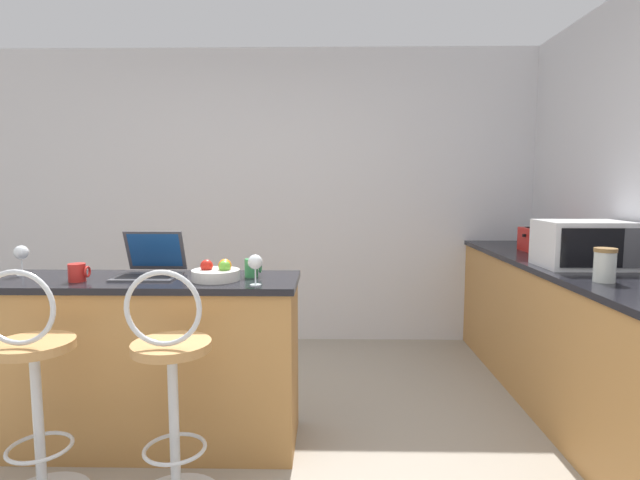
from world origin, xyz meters
TOP-DOWN VIEW (x-y plane):
  - wall_back at (0.00, 2.48)m, footprint 12.00×0.06m
  - breakfast_bar at (-0.42, 0.57)m, footprint 1.63×0.53m
  - counter_right at (2.08, 0.97)m, footprint 0.60×2.98m
  - bar_stool_near at (-0.72, 0.04)m, footprint 0.40×0.40m
  - bar_stool_far at (-0.11, 0.04)m, footprint 0.40×0.40m
  - laptop at (-0.41, 0.65)m, footprint 0.33×0.31m
  - microwave at (2.09, 0.98)m, footprint 0.50×0.38m
  - toaster at (2.11, 1.68)m, footprint 0.20×0.32m
  - fruit_bowl at (-0.02, 0.53)m, footprint 0.25×0.25m
  - storage_jar at (1.97, 0.52)m, footprint 0.11×0.11m
  - pepper_mill at (1.95, 1.33)m, footprint 0.05×0.05m
  - mug_green at (0.15, 0.63)m, footprint 0.09×0.07m
  - wine_glass_tall at (0.20, 0.40)m, footprint 0.07×0.07m
  - wine_glass_short at (-1.11, 0.64)m, footprint 0.08×0.08m
  - mug_red at (-0.72, 0.48)m, footprint 0.10×0.09m

SIDE VIEW (x-z plane):
  - counter_right at x=2.08m, z-range 0.00..0.92m
  - breakfast_bar at x=-0.42m, z-range 0.00..0.92m
  - bar_stool_near at x=-0.72m, z-range -0.02..1.04m
  - bar_stool_far at x=-0.11m, z-range -0.02..1.04m
  - fruit_bowl at x=-0.02m, z-range 0.90..1.01m
  - mug_red at x=-0.72m, z-range 0.92..1.01m
  - mug_green at x=0.15m, z-range 0.92..1.01m
  - laptop at x=-0.41m, z-range 0.86..1.10m
  - storage_jar at x=1.97m, z-range 0.92..1.09m
  - toaster at x=2.11m, z-range 0.91..1.09m
  - pepper_mill at x=1.95m, z-range 0.91..1.14m
  - wine_glass_tall at x=0.20m, z-range 0.95..1.10m
  - wine_glass_short at x=-1.11m, z-range 0.96..1.12m
  - microwave at x=2.09m, z-range 0.92..1.20m
  - wall_back at x=0.00m, z-range 0.00..2.60m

